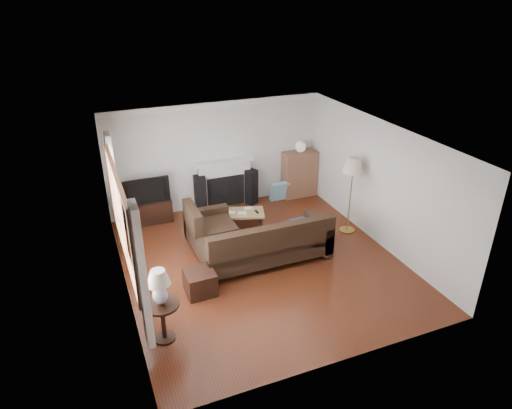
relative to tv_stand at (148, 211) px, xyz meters
name	(u,v)px	position (x,y,z in m)	size (l,w,h in m)	color
room	(262,204)	(1.70, -2.49, 0.99)	(5.10, 5.60, 2.54)	#532312
window	(122,217)	(-0.75, -2.69, 1.29)	(0.12, 2.74, 1.54)	brown
curtain_near	(142,277)	(-0.70, -4.21, 1.14)	(0.10, 0.35, 2.10)	silver
curtain_far	(115,189)	(-0.70, -1.17, 1.14)	(0.10, 0.35, 2.10)	silver
fireplace	(225,183)	(1.85, 0.15, 0.32)	(1.40, 0.26, 1.15)	white
tv_stand	(148,211)	(0.00, 0.00, 0.00)	(1.02, 0.46, 0.51)	black
television	(145,189)	(0.00, 0.00, 0.54)	(1.00, 0.13, 0.57)	black
speaker_left	(200,194)	(1.23, 0.06, 0.18)	(0.24, 0.29, 0.88)	black
speaker_right	(251,187)	(2.47, 0.05, 0.18)	(0.24, 0.29, 0.86)	black
bookshelf	(299,174)	(3.76, 0.03, 0.31)	(0.83, 0.39, 1.14)	brown
globe_lamp	(301,147)	(3.76, 0.03, 1.01)	(0.26, 0.26, 0.26)	white
sectional_sofa	(265,241)	(1.79, -2.44, 0.18)	(2.67, 1.95, 0.86)	black
coffee_table	(241,220)	(1.82, -1.04, -0.06)	(0.99, 0.54, 0.39)	#977B48
footstool	(200,282)	(0.36, -2.96, -0.05)	(0.50, 0.50, 0.42)	black
floor_lamp	(350,196)	(3.89, -2.03, 0.58)	(0.43, 0.43, 1.67)	#A27B38
side_table	(163,321)	(-0.45, -3.86, 0.07)	(0.52, 0.52, 0.65)	black
table_lamp	(159,287)	(-0.45, -3.86, 0.68)	(0.35, 0.35, 0.56)	silver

